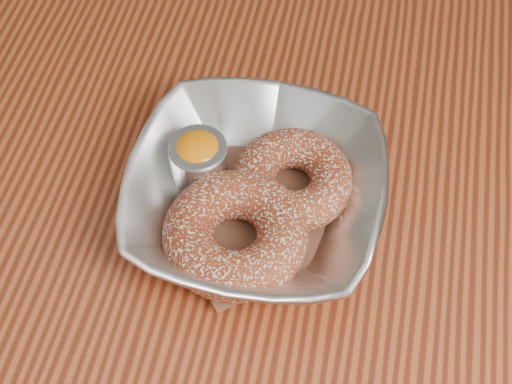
% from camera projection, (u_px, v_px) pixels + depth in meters
% --- Properties ---
extents(table, '(1.20, 0.80, 0.75)m').
position_uv_depth(table, '(345.00, 270.00, 0.69)').
color(table, brown).
rests_on(table, ground_plane).
extents(serving_bowl, '(0.21, 0.21, 0.05)m').
position_uv_depth(serving_bowl, '(256.00, 195.00, 0.59)').
color(serving_bowl, silver).
rests_on(serving_bowl, table).
extents(parchment, '(0.20, 0.20, 0.00)m').
position_uv_depth(parchment, '(256.00, 206.00, 0.60)').
color(parchment, brown).
rests_on(parchment, table).
extents(donut_back, '(0.10, 0.10, 0.04)m').
position_uv_depth(donut_back, '(293.00, 179.00, 0.60)').
color(donut_back, maroon).
rests_on(donut_back, parchment).
extents(donut_front, '(0.14, 0.14, 0.04)m').
position_uv_depth(donut_front, '(235.00, 234.00, 0.56)').
color(donut_front, maroon).
rests_on(donut_front, parchment).
extents(ramekin, '(0.05, 0.05, 0.05)m').
position_uv_depth(ramekin, '(199.00, 161.00, 0.60)').
color(ramekin, silver).
rests_on(ramekin, table).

